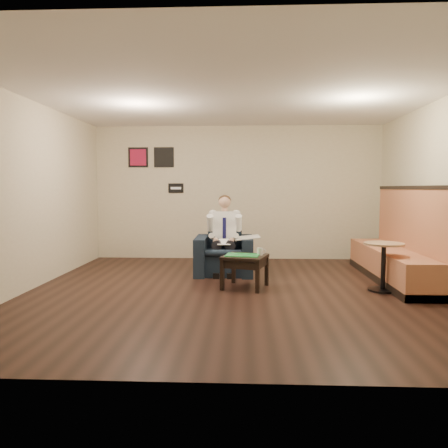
{
  "coord_description": "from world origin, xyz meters",
  "views": [
    {
      "loc": [
        0.15,
        -6.24,
        1.5
      ],
      "look_at": [
        -0.2,
        1.2,
        0.89
      ],
      "focal_mm": 35.0,
      "sensor_mm": 36.0,
      "label": 1
    }
  ],
  "objects_px": {
    "armchair": "(224,246)",
    "green_folder": "(243,255)",
    "cafe_table": "(383,267)",
    "coffee_mug": "(260,251)",
    "seated_man": "(224,237)",
    "banquette": "(394,234)",
    "side_table": "(245,272)",
    "smartphone": "(252,254)"
  },
  "relations": [
    {
      "from": "cafe_table",
      "to": "green_folder",
      "type": "bearing_deg",
      "value": 177.27
    },
    {
      "from": "seated_man",
      "to": "cafe_table",
      "type": "bearing_deg",
      "value": -24.54
    },
    {
      "from": "armchair",
      "to": "cafe_table",
      "type": "distance_m",
      "value": 2.66
    },
    {
      "from": "side_table",
      "to": "cafe_table",
      "type": "height_order",
      "value": "cafe_table"
    },
    {
      "from": "smartphone",
      "to": "banquette",
      "type": "height_order",
      "value": "banquette"
    },
    {
      "from": "banquette",
      "to": "cafe_table",
      "type": "height_order",
      "value": "banquette"
    },
    {
      "from": "armchair",
      "to": "cafe_table",
      "type": "height_order",
      "value": "armchair"
    },
    {
      "from": "coffee_mug",
      "to": "armchair",
      "type": "bearing_deg",
      "value": 120.39
    },
    {
      "from": "green_folder",
      "to": "coffee_mug",
      "type": "relative_size",
      "value": 4.74
    },
    {
      "from": "cafe_table",
      "to": "seated_man",
      "type": "bearing_deg",
      "value": 155.97
    },
    {
      "from": "smartphone",
      "to": "cafe_table",
      "type": "height_order",
      "value": "cafe_table"
    },
    {
      "from": "smartphone",
      "to": "green_folder",
      "type": "bearing_deg",
      "value": -103.96
    },
    {
      "from": "armchair",
      "to": "green_folder",
      "type": "relative_size",
      "value": 2.01
    },
    {
      "from": "seated_man",
      "to": "cafe_table",
      "type": "height_order",
      "value": "seated_man"
    },
    {
      "from": "coffee_mug",
      "to": "banquette",
      "type": "relative_size",
      "value": 0.04
    },
    {
      "from": "seated_man",
      "to": "smartphone",
      "type": "height_order",
      "value": "seated_man"
    },
    {
      "from": "armchair",
      "to": "green_folder",
      "type": "xyz_separation_m",
      "value": [
        0.33,
        -1.09,
        0.02
      ]
    },
    {
      "from": "armchair",
      "to": "smartphone",
      "type": "distance_m",
      "value": 1.04
    },
    {
      "from": "coffee_mug",
      "to": "cafe_table",
      "type": "relative_size",
      "value": 0.15
    },
    {
      "from": "seated_man",
      "to": "banquette",
      "type": "height_order",
      "value": "banquette"
    },
    {
      "from": "seated_man",
      "to": "cafe_table",
      "type": "xyz_separation_m",
      "value": [
        2.38,
        -1.06,
        -0.3
      ]
    },
    {
      "from": "armchair",
      "to": "seated_man",
      "type": "bearing_deg",
      "value": -90.0
    },
    {
      "from": "coffee_mug",
      "to": "cafe_table",
      "type": "height_order",
      "value": "cafe_table"
    },
    {
      "from": "smartphone",
      "to": "seated_man",
      "type": "bearing_deg",
      "value": 147.27
    },
    {
      "from": "armchair",
      "to": "side_table",
      "type": "xyz_separation_m",
      "value": [
        0.36,
        -1.08,
        -0.23
      ]
    },
    {
      "from": "side_table",
      "to": "banquette",
      "type": "xyz_separation_m",
      "value": [
        2.42,
        0.67,
        0.51
      ]
    },
    {
      "from": "green_folder",
      "to": "cafe_table",
      "type": "height_order",
      "value": "cafe_table"
    },
    {
      "from": "armchair",
      "to": "coffee_mug",
      "type": "relative_size",
      "value": 9.54
    },
    {
      "from": "armchair",
      "to": "green_folder",
      "type": "bearing_deg",
      "value": -73.83
    },
    {
      "from": "coffee_mug",
      "to": "cafe_table",
      "type": "xyz_separation_m",
      "value": [
        1.79,
        -0.18,
        -0.19
      ]
    },
    {
      "from": "seated_man",
      "to": "green_folder",
      "type": "xyz_separation_m",
      "value": [
        0.32,
        -0.96,
        -0.16
      ]
    },
    {
      "from": "cafe_table",
      "to": "armchair",
      "type": "bearing_deg",
      "value": 153.51
    },
    {
      "from": "coffee_mug",
      "to": "side_table",
      "type": "bearing_deg",
      "value": -163.3
    },
    {
      "from": "seated_man",
      "to": "smartphone",
      "type": "distance_m",
      "value": 0.94
    },
    {
      "from": "green_folder",
      "to": "banquette",
      "type": "bearing_deg",
      "value": 15.45
    },
    {
      "from": "seated_man",
      "to": "coffee_mug",
      "type": "height_order",
      "value": "seated_man"
    },
    {
      "from": "side_table",
      "to": "seated_man",
      "type": "bearing_deg",
      "value": 110.89
    },
    {
      "from": "green_folder",
      "to": "cafe_table",
      "type": "distance_m",
      "value": 2.06
    },
    {
      "from": "armchair",
      "to": "coffee_mug",
      "type": "xyz_separation_m",
      "value": [
        0.59,
        -1.01,
        0.06
      ]
    },
    {
      "from": "banquette",
      "to": "cafe_table",
      "type": "relative_size",
      "value": 4.17
    },
    {
      "from": "coffee_mug",
      "to": "seated_man",
      "type": "bearing_deg",
      "value": 123.76
    },
    {
      "from": "smartphone",
      "to": "cafe_table",
      "type": "bearing_deg",
      "value": 19.21
    }
  ]
}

